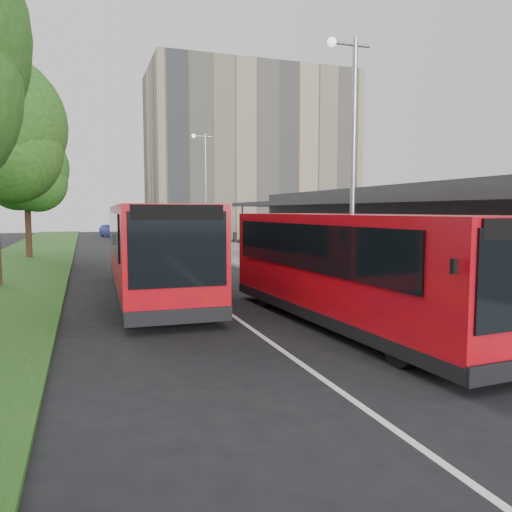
{
  "coord_description": "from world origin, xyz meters",
  "views": [
    {
      "loc": [
        -3.81,
        -11.92,
        2.9
      ],
      "look_at": [
        1.18,
        2.57,
        1.5
      ],
      "focal_mm": 35.0,
      "sensor_mm": 36.0,
      "label": 1
    }
  ],
  "objects_px": {
    "lamp_post_far": "(204,184)",
    "bus_second": "(154,250)",
    "bollard": "(228,247)",
    "car_far": "(111,231)",
    "car_near": "(147,235)",
    "litter_bin": "(285,260)",
    "lamp_post_near": "(351,152)",
    "bus_main": "(352,269)",
    "tree_far": "(26,174)"
  },
  "relations": [
    {
      "from": "car_near",
      "to": "litter_bin",
      "type": "bearing_deg",
      "value": -92.99
    },
    {
      "from": "tree_far",
      "to": "litter_bin",
      "type": "xyz_separation_m",
      "value": [
        12.18,
        -11.15,
        -4.55
      ]
    },
    {
      "from": "tree_far",
      "to": "bollard",
      "type": "height_order",
      "value": "tree_far"
    },
    {
      "from": "bollard",
      "to": "car_near",
      "type": "relative_size",
      "value": 0.29
    },
    {
      "from": "lamp_post_near",
      "to": "bollard",
      "type": "distance_m",
      "value": 17.03
    },
    {
      "from": "lamp_post_far",
      "to": "bollard",
      "type": "height_order",
      "value": "lamp_post_far"
    },
    {
      "from": "lamp_post_near",
      "to": "bus_second",
      "type": "relative_size",
      "value": 0.73
    },
    {
      "from": "litter_bin",
      "to": "car_near",
      "type": "height_order",
      "value": "car_near"
    },
    {
      "from": "tree_far",
      "to": "car_near",
      "type": "relative_size",
      "value": 2.49
    },
    {
      "from": "bus_main",
      "to": "bollard",
      "type": "bearing_deg",
      "value": 79.88
    },
    {
      "from": "tree_far",
      "to": "bus_second",
      "type": "relative_size",
      "value": 0.72
    },
    {
      "from": "tree_far",
      "to": "lamp_post_near",
      "type": "height_order",
      "value": "lamp_post_near"
    },
    {
      "from": "bus_main",
      "to": "car_near",
      "type": "xyz_separation_m",
      "value": [
        -0.54,
        38.37,
        -0.9
      ]
    },
    {
      "from": "tree_far",
      "to": "lamp_post_far",
      "type": "bearing_deg",
      "value": 4.87
    },
    {
      "from": "bus_second",
      "to": "tree_far",
      "type": "bearing_deg",
      "value": 110.1
    },
    {
      "from": "bollard",
      "to": "bus_main",
      "type": "bearing_deg",
      "value": -96.71
    },
    {
      "from": "tree_far",
      "to": "bus_main",
      "type": "height_order",
      "value": "tree_far"
    },
    {
      "from": "lamp_post_far",
      "to": "bus_main",
      "type": "relative_size",
      "value": 0.8
    },
    {
      "from": "car_near",
      "to": "tree_far",
      "type": "bearing_deg",
      "value": -128.48
    },
    {
      "from": "litter_bin",
      "to": "lamp_post_far",
      "type": "bearing_deg",
      "value": 94.95
    },
    {
      "from": "lamp_post_near",
      "to": "bollard",
      "type": "relative_size",
      "value": 8.84
    },
    {
      "from": "bus_second",
      "to": "car_far",
      "type": "distance_m",
      "value": 40.18
    },
    {
      "from": "bus_second",
      "to": "bus_main",
      "type": "bearing_deg",
      "value": -54.16
    },
    {
      "from": "lamp_post_near",
      "to": "bus_second",
      "type": "xyz_separation_m",
      "value": [
        -5.72,
        2.98,
        -3.15
      ]
    },
    {
      "from": "bus_main",
      "to": "car_near",
      "type": "height_order",
      "value": "bus_main"
    },
    {
      "from": "lamp_post_far",
      "to": "bus_second",
      "type": "bearing_deg",
      "value": -108.59
    },
    {
      "from": "tree_far",
      "to": "car_far",
      "type": "xyz_separation_m",
      "value": [
        6.02,
        24.1,
        -4.42
      ]
    },
    {
      "from": "bus_main",
      "to": "bollard",
      "type": "distance_m",
      "value": 19.69
    },
    {
      "from": "lamp_post_near",
      "to": "litter_bin",
      "type": "bearing_deg",
      "value": 82.44
    },
    {
      "from": "litter_bin",
      "to": "car_near",
      "type": "xyz_separation_m",
      "value": [
        -3.21,
        27.45,
        -0.0
      ]
    },
    {
      "from": "lamp_post_far",
      "to": "bus_second",
      "type": "relative_size",
      "value": 0.73
    },
    {
      "from": "lamp_post_far",
      "to": "litter_bin",
      "type": "xyz_separation_m",
      "value": [
        1.05,
        -12.1,
        -4.17
      ]
    },
    {
      "from": "lamp_post_near",
      "to": "lamp_post_far",
      "type": "xyz_separation_m",
      "value": [
        0.0,
        20.0,
        0.0
      ]
    },
    {
      "from": "lamp_post_near",
      "to": "bus_main",
      "type": "distance_m",
      "value": 4.74
    },
    {
      "from": "bus_second",
      "to": "car_near",
      "type": "height_order",
      "value": "bus_second"
    },
    {
      "from": "lamp_post_near",
      "to": "bus_second",
      "type": "height_order",
      "value": "lamp_post_near"
    },
    {
      "from": "tree_far",
      "to": "lamp_post_near",
      "type": "xyz_separation_m",
      "value": [
        11.13,
        -19.05,
        -0.38
      ]
    },
    {
      "from": "car_near",
      "to": "bus_second",
      "type": "bearing_deg",
      "value": -105.94
    },
    {
      "from": "bus_main",
      "to": "bollard",
      "type": "relative_size",
      "value": 11.11
    },
    {
      "from": "tree_far",
      "to": "litter_bin",
      "type": "bearing_deg",
      "value": -42.49
    },
    {
      "from": "bollard",
      "to": "bus_second",
      "type": "bearing_deg",
      "value": -115.3
    },
    {
      "from": "tree_far",
      "to": "bus_main",
      "type": "relative_size",
      "value": 0.79
    },
    {
      "from": "bus_main",
      "to": "car_far",
      "type": "height_order",
      "value": "bus_main"
    },
    {
      "from": "litter_bin",
      "to": "bollard",
      "type": "xyz_separation_m",
      "value": [
        -0.37,
        8.62,
        0.06
      ]
    },
    {
      "from": "bus_main",
      "to": "bollard",
      "type": "height_order",
      "value": "bus_main"
    },
    {
      "from": "litter_bin",
      "to": "car_near",
      "type": "distance_m",
      "value": 27.64
    },
    {
      "from": "lamp_post_near",
      "to": "bus_main",
      "type": "bearing_deg",
      "value": -118.29
    },
    {
      "from": "bus_second",
      "to": "litter_bin",
      "type": "bearing_deg",
      "value": 37.48
    },
    {
      "from": "bollard",
      "to": "car_far",
      "type": "bearing_deg",
      "value": 102.25
    },
    {
      "from": "lamp_post_far",
      "to": "litter_bin",
      "type": "relative_size",
      "value": 10.19
    }
  ]
}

